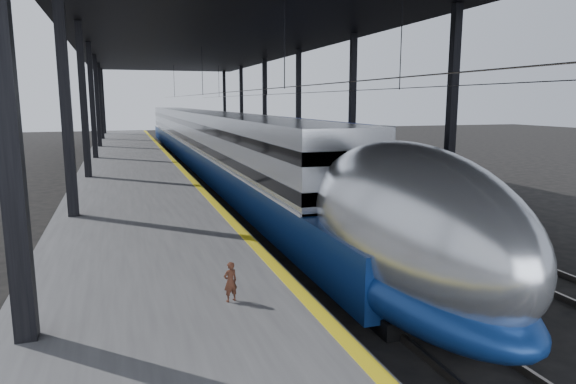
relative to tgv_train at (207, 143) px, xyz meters
name	(u,v)px	position (x,y,z in m)	size (l,w,h in m)	color
ground	(272,270)	(-2.00, -23.48, -1.98)	(160.00, 160.00, 0.00)	black
platform	(132,172)	(-5.50, -3.48, -1.48)	(6.00, 80.00, 1.00)	#4C4C4F
yellow_strip	(176,163)	(-2.70, -3.48, -0.97)	(0.30, 80.00, 0.01)	yellow
rails	(253,173)	(2.50, -3.48, -1.90)	(6.52, 80.00, 0.16)	slate
canopy	(212,36)	(-0.10, -3.48, 7.14)	(18.00, 75.00, 9.47)	black
tgv_train	(207,143)	(0.00, 0.00, 0.00)	(2.95, 65.20, 4.22)	silver
second_train	(240,133)	(5.00, 11.36, -0.04)	(2.77, 56.05, 3.81)	navy
child	(230,282)	(-4.18, -27.94, -0.56)	(0.30, 0.20, 0.82)	#472417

